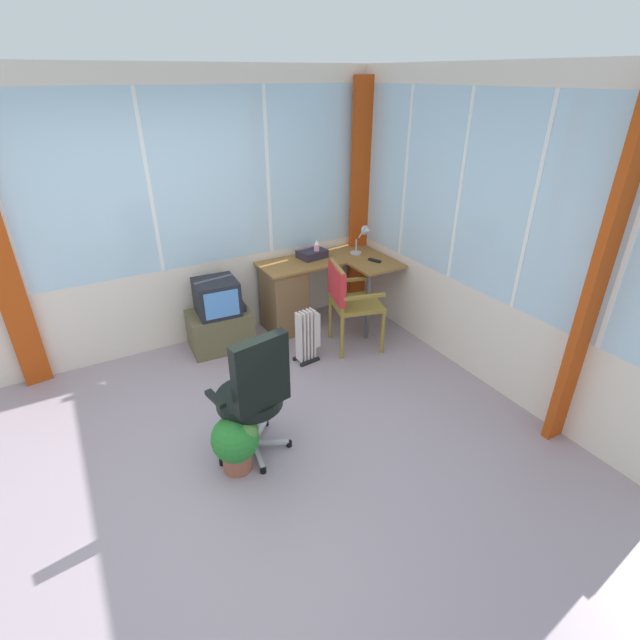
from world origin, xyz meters
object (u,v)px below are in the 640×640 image
object	(u,v)px
spray_bottle	(317,249)
office_chair	(255,390)
potted_plant	(237,440)
tv_on_stand	(219,319)
desk_lamp	(365,236)
paper_tray	(312,254)
tv_remote	(375,260)
space_heater	(308,335)
wooden_armchair	(346,295)
desk	(291,294)

from	to	relation	value
spray_bottle	office_chair	world-z (taller)	office_chair
office_chair	potted_plant	size ratio (longest dim) A/B	2.34
tv_on_stand	potted_plant	size ratio (longest dim) A/B	1.68
desk_lamp	paper_tray	size ratio (longest dim) A/B	1.13
desk_lamp	tv_remote	distance (m)	0.34
tv_remote	space_heater	world-z (taller)	tv_remote
spray_bottle	paper_tray	size ratio (longest dim) A/B	0.72
tv_remote	office_chair	distance (m)	2.41
wooden_armchair	tv_on_stand	xyz separation A→B (m)	(-1.15, 0.65, -0.27)
desk_lamp	wooden_armchair	bearing A→B (deg)	-136.81
wooden_armchair	spray_bottle	bearing A→B (deg)	85.85
desk	spray_bottle	size ratio (longest dim) A/B	6.56
office_chair	tv_on_stand	world-z (taller)	office_chair
spray_bottle	potted_plant	world-z (taller)	spray_bottle
spray_bottle	potted_plant	xyz separation A→B (m)	(-1.68, -1.81, -0.62)
spray_bottle	wooden_armchair	size ratio (longest dim) A/B	0.23
tv_on_stand	space_heater	size ratio (longest dim) A/B	1.37
office_chair	tv_on_stand	bearing A→B (deg)	80.37
desk	potted_plant	world-z (taller)	desk
spray_bottle	tv_on_stand	distance (m)	1.32
tv_remote	paper_tray	distance (m)	0.71
space_heater	wooden_armchair	bearing A→B (deg)	4.53
paper_tray	desk	bearing A→B (deg)	-164.60
desk_lamp	spray_bottle	distance (m)	0.57
desk	desk_lamp	distance (m)	1.07
desk	paper_tray	world-z (taller)	paper_tray
tv_remote	tv_on_stand	size ratio (longest dim) A/B	0.19
desk	wooden_armchair	size ratio (longest dim) A/B	1.50
tv_remote	spray_bottle	bearing A→B (deg)	121.39
tv_remote	office_chair	bearing A→B (deg)	-166.04
potted_plant	spray_bottle	bearing A→B (deg)	47.10
tv_remote	potted_plant	xyz separation A→B (m)	(-2.19, -1.40, -0.52)
tv_remote	wooden_armchair	size ratio (longest dim) A/B	0.16
spray_bottle	office_chair	xyz separation A→B (m)	(-1.49, -1.75, -0.28)
paper_tray	tv_on_stand	bearing A→B (deg)	-175.30
desk_lamp	office_chair	size ratio (longest dim) A/B	0.31
desk_lamp	paper_tray	distance (m)	0.63
desk_lamp	potted_plant	xyz separation A→B (m)	(-2.23, -1.66, -0.73)
wooden_armchair	space_heater	bearing A→B (deg)	-175.47
spray_bottle	office_chair	size ratio (longest dim) A/B	0.20
desk_lamp	potted_plant	world-z (taller)	desk_lamp
desk_lamp	wooden_armchair	distance (m)	0.90
tv_remote	office_chair	size ratio (longest dim) A/B	0.14
desk_lamp	wooden_armchair	world-z (taller)	desk_lamp
paper_tray	desk_lamp	bearing A→B (deg)	-18.07
desk_lamp	desk	bearing A→B (deg)	173.67
tv_on_stand	potted_plant	world-z (taller)	tv_on_stand
spray_bottle	office_chair	bearing A→B (deg)	-130.51
desk	tv_remote	xyz separation A→B (m)	(0.87, -0.36, 0.36)
tv_remote	space_heater	distance (m)	1.19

